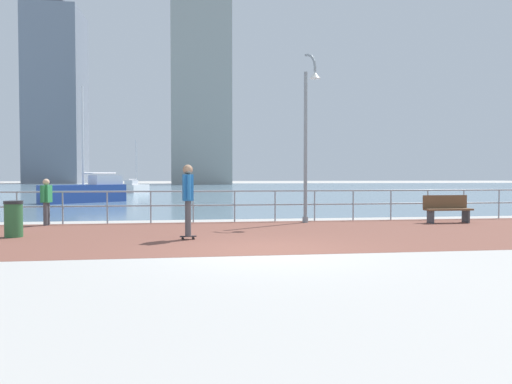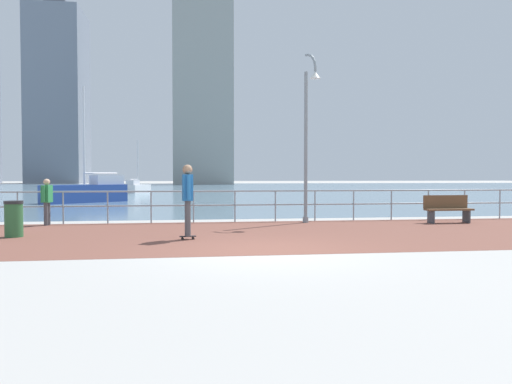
{
  "view_description": "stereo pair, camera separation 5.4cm",
  "coord_description": "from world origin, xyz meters",
  "px_view_note": "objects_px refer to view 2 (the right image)",
  "views": [
    {
      "loc": [
        -1.58,
        -9.91,
        1.55
      ],
      "look_at": [
        0.37,
        3.84,
        1.1
      ],
      "focal_mm": 33.83,
      "sensor_mm": 36.0,
      "label": 1
    },
    {
      "loc": [
        -1.53,
        -9.92,
        1.55
      ],
      "look_at": [
        0.37,
        3.84,
        1.1
      ],
      "focal_mm": 33.83,
      "sensor_mm": 36.0,
      "label": 2
    }
  ],
  "objects_px": {
    "trash_bin": "(14,219)",
    "sailboat_teal": "(87,191)",
    "lamppost": "(308,129)",
    "skateboarder": "(188,194)",
    "park_bench": "(448,209)",
    "sailboat_yellow": "(137,188)",
    "bystander": "(47,198)"
  },
  "relations": [
    {
      "from": "lamppost",
      "to": "park_bench",
      "type": "bearing_deg",
      "value": -7.08
    },
    {
      "from": "bystander",
      "to": "park_bench",
      "type": "height_order",
      "value": "bystander"
    },
    {
      "from": "lamppost",
      "to": "sailboat_teal",
      "type": "xyz_separation_m",
      "value": [
        -9.96,
        14.31,
        -2.45
      ]
    },
    {
      "from": "lamppost",
      "to": "skateboarder",
      "type": "bearing_deg",
      "value": -137.03
    },
    {
      "from": "park_bench",
      "to": "bystander",
      "type": "bearing_deg",
      "value": 175.72
    },
    {
      "from": "trash_bin",
      "to": "park_bench",
      "type": "height_order",
      "value": "trash_bin"
    },
    {
      "from": "lamppost",
      "to": "trash_bin",
      "type": "height_order",
      "value": "lamppost"
    },
    {
      "from": "sailboat_teal",
      "to": "trash_bin",
      "type": "bearing_deg",
      "value": -84.57
    },
    {
      "from": "trash_bin",
      "to": "bystander",
      "type": "bearing_deg",
      "value": 90.38
    },
    {
      "from": "lamppost",
      "to": "skateboarder",
      "type": "distance_m",
      "value": 5.75
    },
    {
      "from": "skateboarder",
      "to": "bystander",
      "type": "xyz_separation_m",
      "value": [
        -4.42,
        4.08,
        -0.26
      ]
    },
    {
      "from": "bystander",
      "to": "trash_bin",
      "type": "relative_size",
      "value": 1.59
    },
    {
      "from": "sailboat_yellow",
      "to": "skateboarder",
      "type": "bearing_deg",
      "value": -82.04
    },
    {
      "from": "lamppost",
      "to": "skateboarder",
      "type": "height_order",
      "value": "lamppost"
    },
    {
      "from": "lamppost",
      "to": "skateboarder",
      "type": "relative_size",
      "value": 3.05
    },
    {
      "from": "trash_bin",
      "to": "sailboat_teal",
      "type": "bearing_deg",
      "value": 95.43
    },
    {
      "from": "skateboarder",
      "to": "sailboat_yellow",
      "type": "bearing_deg",
      "value": 97.96
    },
    {
      "from": "lamppost",
      "to": "sailboat_yellow",
      "type": "bearing_deg",
      "value": 105.82
    },
    {
      "from": "sailboat_teal",
      "to": "lamppost",
      "type": "bearing_deg",
      "value": -55.16
    },
    {
      "from": "bystander",
      "to": "park_bench",
      "type": "bearing_deg",
      "value": -4.28
    },
    {
      "from": "skateboarder",
      "to": "sailboat_teal",
      "type": "distance_m",
      "value": 18.97
    },
    {
      "from": "trash_bin",
      "to": "sailboat_yellow",
      "type": "relative_size",
      "value": 0.19
    },
    {
      "from": "bystander",
      "to": "sailboat_teal",
      "type": "height_order",
      "value": "sailboat_teal"
    },
    {
      "from": "trash_bin",
      "to": "sailboat_yellow",
      "type": "xyz_separation_m",
      "value": [
        -0.45,
        33.65,
        0.01
      ]
    },
    {
      "from": "bystander",
      "to": "trash_bin",
      "type": "distance_m",
      "value": 3.0
    },
    {
      "from": "bystander",
      "to": "sailboat_yellow",
      "type": "relative_size",
      "value": 0.29
    },
    {
      "from": "skateboarder",
      "to": "trash_bin",
      "type": "distance_m",
      "value": 4.59
    },
    {
      "from": "bystander",
      "to": "sailboat_yellow",
      "type": "height_order",
      "value": "sailboat_yellow"
    },
    {
      "from": "trash_bin",
      "to": "sailboat_teal",
      "type": "xyz_separation_m",
      "value": [
        -1.6,
        16.88,
        0.19
      ]
    },
    {
      "from": "skateboarder",
      "to": "park_bench",
      "type": "bearing_deg",
      "value": 19.89
    },
    {
      "from": "lamppost",
      "to": "skateboarder",
      "type": "xyz_separation_m",
      "value": [
        -3.95,
        -3.68,
        -1.99
      ]
    },
    {
      "from": "skateboarder",
      "to": "sailboat_yellow",
      "type": "height_order",
      "value": "sailboat_yellow"
    }
  ]
}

